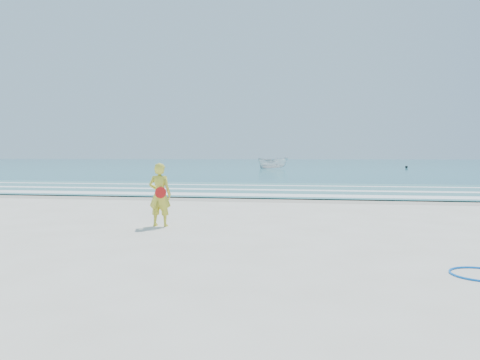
# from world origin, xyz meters

# --- Properties ---
(ground) EXTENTS (400.00, 400.00, 0.00)m
(ground) POSITION_xyz_m (0.00, 0.00, 0.00)
(ground) COLOR silver
(ground) RESTS_ON ground
(wet_sand) EXTENTS (400.00, 2.40, 0.00)m
(wet_sand) POSITION_xyz_m (0.00, 9.00, 0.00)
(wet_sand) COLOR #B2A893
(wet_sand) RESTS_ON ground
(ocean) EXTENTS (400.00, 190.00, 0.04)m
(ocean) POSITION_xyz_m (0.00, 105.00, 0.02)
(ocean) COLOR #19727F
(ocean) RESTS_ON ground
(shallow) EXTENTS (400.00, 10.00, 0.01)m
(shallow) POSITION_xyz_m (0.00, 14.00, 0.04)
(shallow) COLOR #59B7AD
(shallow) RESTS_ON ocean
(foam_near) EXTENTS (400.00, 1.40, 0.01)m
(foam_near) POSITION_xyz_m (0.00, 10.30, 0.05)
(foam_near) COLOR white
(foam_near) RESTS_ON shallow
(foam_mid) EXTENTS (400.00, 0.90, 0.01)m
(foam_mid) POSITION_xyz_m (0.00, 13.20, 0.05)
(foam_mid) COLOR white
(foam_mid) RESTS_ON shallow
(foam_far) EXTENTS (400.00, 0.60, 0.01)m
(foam_far) POSITION_xyz_m (0.00, 16.50, 0.05)
(foam_far) COLOR white
(foam_far) RESTS_ON shallow
(hoop) EXTENTS (1.00, 1.00, 0.03)m
(hoop) POSITION_xyz_m (4.97, -1.84, 0.01)
(hoop) COLOR blue
(hoop) RESTS_ON ground
(boat) EXTENTS (4.06, 2.19, 1.49)m
(boat) POSITION_xyz_m (-2.88, 49.12, 0.78)
(boat) COLOR silver
(boat) RESTS_ON ocean
(buoy) EXTENTS (0.35, 0.35, 0.35)m
(buoy) POSITION_xyz_m (13.82, 53.65, 0.22)
(buoy) COLOR black
(buoy) RESTS_ON ocean
(woman) EXTENTS (0.57, 0.42, 1.51)m
(woman) POSITION_xyz_m (-1.00, 1.78, 0.75)
(woman) COLOR yellow
(woman) RESTS_ON ground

